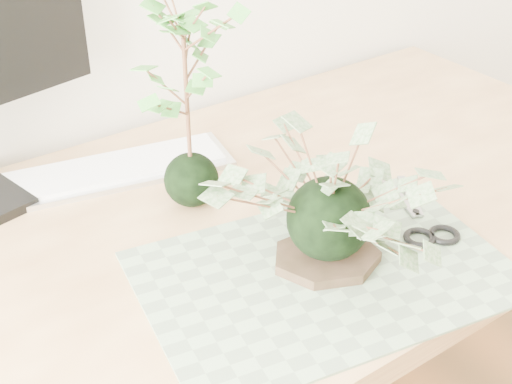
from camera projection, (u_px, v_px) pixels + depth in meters
desk at (205, 277)px, 1.09m from camera, size 1.60×0.70×0.74m
cutting_mat at (325, 273)px, 0.96m from camera, size 0.54×0.40×0.00m
stone_dish at (326, 257)px, 0.97m from camera, size 0.20×0.20×0.01m
ivy_kokedama at (331, 184)px, 0.91m from camera, size 0.40×0.40×0.23m
maple_kokedama at (184, 53)px, 0.97m from camera, size 0.25×0.25×0.35m
keyboard at (108, 171)px, 1.17m from camera, size 0.42×0.20×0.02m
scissors at (432, 225)px, 1.04m from camera, size 0.10×0.20×0.01m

